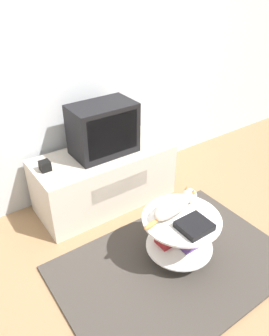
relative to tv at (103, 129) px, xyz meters
name	(u,v)px	position (x,y,z in m)	size (l,w,h in m)	color
ground_plane	(174,267)	(-0.02, -1.07, -0.79)	(12.00, 12.00, 0.00)	#93704C
wall_back	(77,63)	(-0.02, 0.36, 0.51)	(8.00, 0.05, 2.60)	silver
rug	(174,266)	(-0.02, -1.07, -0.78)	(1.80, 1.22, 0.02)	#3D3833
tv_stand	(104,178)	(-0.03, -0.01, -0.51)	(1.33, 0.58, 0.55)	beige
tv	(103,129)	(0.00, 0.00, 0.00)	(0.58, 0.36, 0.47)	black
speaker	(45,166)	(-0.58, 0.01, -0.19)	(0.09, 0.09, 0.09)	black
coffee_table	(180,232)	(0.07, -1.01, -0.52)	(0.61, 0.61, 0.40)	#B2B2B7
dvd_box	(194,226)	(0.07, -1.15, -0.34)	(0.23, 0.21, 0.05)	black
cat	(175,205)	(0.08, -0.93, -0.30)	(0.57, 0.21, 0.14)	silver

